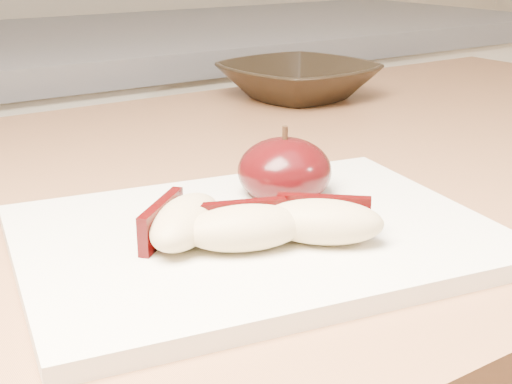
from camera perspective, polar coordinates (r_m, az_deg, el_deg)
cutting_board at (r=0.47m, az=0.00°, el=-3.58°), size 0.34×0.27×0.01m
apple_half at (r=0.53m, az=2.30°, el=1.71°), size 0.08×0.08×0.06m
apple_wedge_a at (r=0.44m, az=-5.89°, el=-2.35°), size 0.08×0.08×0.03m
apple_wedge_b at (r=0.43m, az=-0.96°, el=-2.81°), size 0.08×0.06×0.03m
apple_wedge_c at (r=0.44m, az=5.35°, el=-2.31°), size 0.08×0.08×0.03m
bowl at (r=0.91m, az=3.37°, el=8.87°), size 0.20×0.20×0.05m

